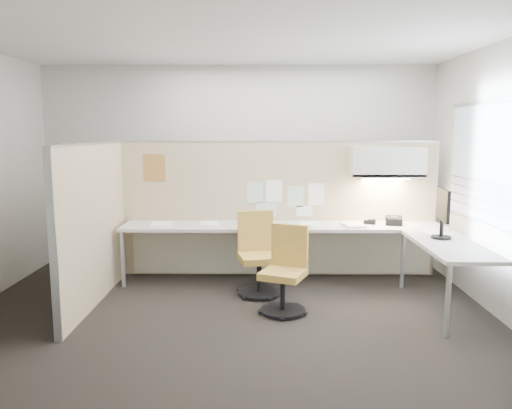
{
  "coord_description": "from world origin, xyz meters",
  "views": [
    {
      "loc": [
        0.34,
        -4.86,
        1.89
      ],
      "look_at": [
        0.27,
        0.8,
        1.06
      ],
      "focal_mm": 35.0,
      "sensor_mm": 36.0,
      "label": 1
    }
  ],
  "objects_px": {
    "chair_left": "(285,272)",
    "phone": "(393,221)",
    "monitor": "(443,210)",
    "chair_right": "(258,256)",
    "desk": "(310,237)"
  },
  "relations": [
    {
      "from": "chair_left",
      "to": "phone",
      "type": "distance_m",
      "value": 1.8
    },
    {
      "from": "chair_left",
      "to": "monitor",
      "type": "xyz_separation_m",
      "value": [
        1.71,
        0.27,
        0.62
      ]
    },
    {
      "from": "chair_left",
      "to": "monitor",
      "type": "relative_size",
      "value": 1.66
    },
    {
      "from": "chair_right",
      "to": "monitor",
      "type": "bearing_deg",
      "value": -21.18
    },
    {
      "from": "monitor",
      "to": "phone",
      "type": "bearing_deg",
      "value": 28.21
    },
    {
      "from": "desk",
      "to": "chair_left",
      "type": "xyz_separation_m",
      "value": [
        -0.34,
        -0.91,
        -0.18
      ]
    },
    {
      "from": "chair_right",
      "to": "phone",
      "type": "xyz_separation_m",
      "value": [
        1.69,
        0.49,
        0.34
      ]
    },
    {
      "from": "chair_right",
      "to": "monitor",
      "type": "distance_m",
      "value": 2.11
    },
    {
      "from": "chair_left",
      "to": "phone",
      "type": "relative_size",
      "value": 3.7
    },
    {
      "from": "phone",
      "to": "chair_right",
      "type": "bearing_deg",
      "value": -151.94
    },
    {
      "from": "monitor",
      "to": "chair_left",
      "type": "bearing_deg",
      "value": 105.95
    },
    {
      "from": "chair_right",
      "to": "desk",
      "type": "bearing_deg",
      "value": 14.92
    },
    {
      "from": "chair_left",
      "to": "monitor",
      "type": "height_order",
      "value": "monitor"
    },
    {
      "from": "chair_left",
      "to": "desk",
      "type": "bearing_deg",
      "value": 91.77
    },
    {
      "from": "chair_left",
      "to": "monitor",
      "type": "distance_m",
      "value": 1.84
    }
  ]
}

